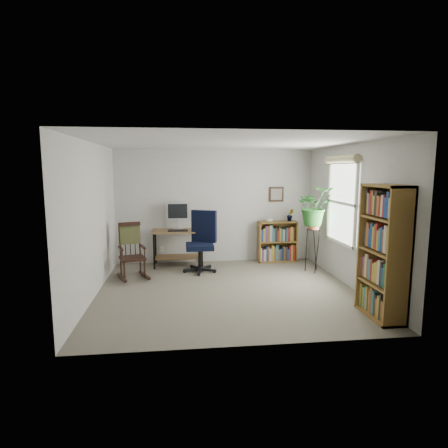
{
  "coord_description": "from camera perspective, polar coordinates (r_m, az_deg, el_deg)",
  "views": [
    {
      "loc": [
        -0.75,
        -5.94,
        1.98
      ],
      "look_at": [
        0.0,
        0.4,
        1.05
      ],
      "focal_mm": 30.0,
      "sensor_mm": 36.0,
      "label": 1
    }
  ],
  "objects": [
    {
      "name": "window",
      "position": [
        6.86,
        17.47,
        3.06
      ],
      "size": [
        0.12,
        1.2,
        1.5
      ],
      "primitive_type": null,
      "color": "white",
      "rests_on": "wall_right"
    },
    {
      "name": "tall_bookshelf",
      "position": [
        5.4,
        23.08,
        -3.97
      ],
      "size": [
        0.34,
        0.78,
        1.79
      ],
      "primitive_type": null,
      "color": "olive",
      "rests_on": "floor"
    },
    {
      "name": "rocking_chair",
      "position": [
        7.02,
        -13.84,
        -3.95
      ],
      "size": [
        0.78,
        1.02,
        1.04
      ],
      "primitive_type": null,
      "rotation": [
        0.0,
        0.0,
        0.3
      ],
      "color": "black",
      "rests_on": "floor"
    },
    {
      "name": "framed_picture",
      "position": [
        8.19,
        7.99,
        4.51
      ],
      "size": [
        0.32,
        0.04,
        0.32
      ],
      "primitive_type": null,
      "color": "black",
      "rests_on": "wall_back"
    },
    {
      "name": "wall_left",
      "position": [
        6.14,
        -19.4,
        0.52
      ],
      "size": [
        0.0,
        4.0,
        2.4
      ],
      "primitive_type": "cube",
      "color": "beige",
      "rests_on": "ground"
    },
    {
      "name": "monitor",
      "position": [
        7.83,
        -7.07,
        1.25
      ],
      "size": [
        0.46,
        0.16,
        0.56
      ],
      "primitive_type": null,
      "color": "#B7B7BC",
      "rests_on": "desk"
    },
    {
      "name": "keyboard",
      "position": [
        7.61,
        -7.04,
        -0.98
      ],
      "size": [
        0.4,
        0.15,
        0.02
      ],
      "primitive_type": "cube",
      "color": "black",
      "rests_on": "desk"
    },
    {
      "name": "potted_plant_small",
      "position": [
        8.18,
        10.06,
        0.81
      ],
      "size": [
        0.13,
        0.24,
        0.11
      ],
      "primitive_type": "imported",
      "color": "#215C20",
      "rests_on": "low_bookshelf"
    },
    {
      "name": "low_bookshelf",
      "position": [
        8.17,
        8.11,
        -2.65
      ],
      "size": [
        0.83,
        0.28,
        0.88
      ],
      "primitive_type": null,
      "color": "olive",
      "rests_on": "floor"
    },
    {
      "name": "desk",
      "position": [
        7.8,
        -6.99,
        -3.64
      ],
      "size": [
        1.04,
        0.57,
        0.75
      ],
      "primitive_type": null,
      "color": "brown",
      "rests_on": "floor"
    },
    {
      "name": "wall_front",
      "position": [
        4.08,
        3.95,
        -2.76
      ],
      "size": [
        4.2,
        0.0,
        2.4
      ],
      "primitive_type": "cube",
      "color": "beige",
      "rests_on": "ground"
    },
    {
      "name": "spider_plant",
      "position": [
        7.32,
        13.7,
        5.43
      ],
      "size": [
        1.69,
        1.88,
        1.46
      ],
      "primitive_type": "imported",
      "color": "#215C20",
      "rests_on": "plant_stand"
    },
    {
      "name": "plant_stand",
      "position": [
        7.47,
        13.39,
        -3.43
      ],
      "size": [
        0.35,
        0.35,
        0.98
      ],
      "primitive_type": null,
      "rotation": [
        0.0,
        0.0,
        0.37
      ],
      "color": "black",
      "rests_on": "floor"
    },
    {
      "name": "office_chair",
      "position": [
        7.25,
        -3.73,
        -2.67
      ],
      "size": [
        0.87,
        0.87,
        1.2
      ],
      "primitive_type": null,
      "rotation": [
        0.0,
        0.0,
        -0.43
      ],
      "color": "black",
      "rests_on": "floor"
    },
    {
      "name": "ceiling",
      "position": [
        6.0,
        0.46,
        12.31
      ],
      "size": [
        4.2,
        4.0,
        0.0
      ],
      "primitive_type": "cube",
      "color": "silver",
      "rests_on": "ground"
    },
    {
      "name": "wall_right",
      "position": [
        6.63,
        18.77,
        1.09
      ],
      "size": [
        0.0,
        4.0,
        2.4
      ],
      "primitive_type": "cube",
      "color": "beige",
      "rests_on": "ground"
    },
    {
      "name": "wall_back",
      "position": [
        8.01,
        -1.34,
        2.71
      ],
      "size": [
        4.2,
        0.0,
        2.4
      ],
      "primitive_type": "cube",
      "color": "beige",
      "rests_on": "ground"
    },
    {
      "name": "floor",
      "position": [
        6.3,
        0.43,
        -10.02
      ],
      "size": [
        4.2,
        4.0,
        0.0
      ],
      "primitive_type": "cube",
      "color": "slate",
      "rests_on": "ground"
    }
  ]
}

